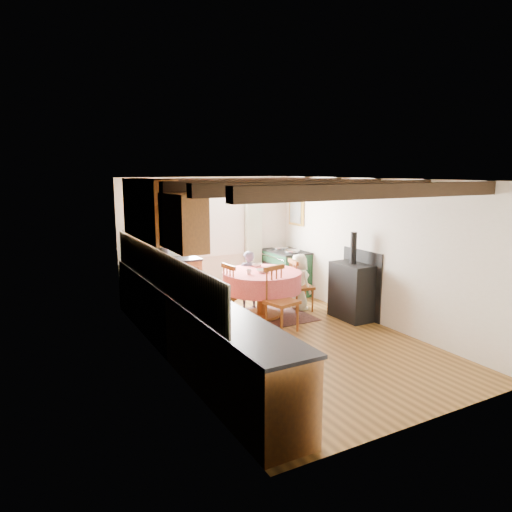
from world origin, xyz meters
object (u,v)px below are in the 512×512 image
chair_left (220,295)px  cast_iron_stove (352,276)px  aga_range (286,272)px  chair_near (282,300)px  cup (249,272)px  dining_table (262,295)px  child_right (299,282)px  child_far (248,280)px  chair_right (301,285)px

chair_left → cast_iron_stove: size_ratio=0.66×
aga_range → chair_near: bearing=-123.8°
chair_left → cup: bearing=74.0°
dining_table → cup: cup is taller
dining_table → chair_near: 0.79m
cast_iron_stove → child_right: bearing=119.2°
child_right → cup: size_ratio=11.53×
chair_left → aga_range: chair_left is taller
child_far → child_right: 0.93m
child_right → child_far: bearing=50.1°
child_far → chair_near: bearing=94.5°
cup → chair_near: bearing=-72.1°
dining_table → child_right: (0.84, 0.11, 0.11)m
dining_table → chair_right: (0.84, 0.04, 0.07)m
dining_table → aga_range: aga_range is taller
child_far → cup: size_ratio=12.07×
dining_table → chair_right: chair_right is taller
chair_left → chair_right: bearing=86.1°
aga_range → child_far: (-1.17, -0.56, 0.08)m
chair_near → cast_iron_stove: 1.42m
chair_right → cast_iron_stove: cast_iron_stove is taller
chair_right → cup: bearing=106.5°
chair_near → cast_iron_stove: bearing=-14.0°
chair_left → dining_table: bearing=84.1°
chair_right → cup: size_ratio=10.59×
chair_near → child_far: child_far is taller
aga_range → cup: (-1.52, -1.24, 0.40)m
dining_table → cup: bearing=-164.5°
aga_range → child_far: 1.30m
dining_table → child_far: size_ratio=1.25×
chair_left → child_far: size_ratio=0.92×
aga_range → cup: aga_range is taller
child_right → aga_range: bearing=-27.6°
dining_table → chair_near: size_ratio=1.29×
dining_table → chair_near: bearing=-95.2°
cast_iron_stove → child_far: (-1.28, 1.38, -0.21)m
cast_iron_stove → child_far: bearing=132.9°
aga_range → child_right: size_ratio=0.97×
cast_iron_stove → child_right: size_ratio=1.45×
dining_table → chair_near: chair_near is taller
cast_iron_stove → chair_near: bearing=179.8°
aga_range → child_far: size_ratio=0.92×
cast_iron_stove → child_right: cast_iron_stove is taller
chair_right → chair_near: bearing=142.2°
chair_near → cup: (-0.22, 0.69, 0.34)m
cup → dining_table: bearing=15.5°
chair_left → child_right: (1.63, 0.09, 0.02)m
chair_near → chair_right: size_ratio=1.10×
chair_near → aga_range: bearing=42.5°
child_far → child_right: bearing=157.3°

